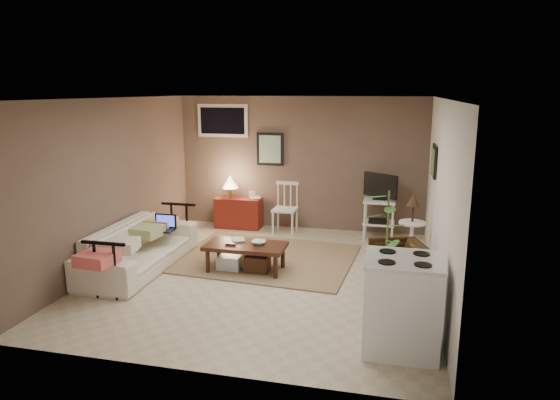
% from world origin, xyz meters
% --- Properties ---
extents(floor, '(5.00, 5.00, 0.00)m').
position_xyz_m(floor, '(0.00, 0.00, 0.00)').
color(floor, '#C1B293').
rests_on(floor, ground).
extents(art_back, '(0.50, 0.03, 0.60)m').
position_xyz_m(art_back, '(-0.55, 2.48, 1.45)').
color(art_back, black).
extents(art_right, '(0.03, 0.60, 0.45)m').
position_xyz_m(art_right, '(2.23, 1.05, 1.52)').
color(art_right, black).
extents(window, '(0.96, 0.03, 0.60)m').
position_xyz_m(window, '(-1.45, 2.48, 1.95)').
color(window, white).
extents(rug, '(2.74, 2.26, 0.02)m').
position_xyz_m(rug, '(-0.16, 0.65, 0.01)').
color(rug, '#937F55').
rests_on(rug, floor).
extents(coffee_table, '(1.12, 0.59, 0.42)m').
position_xyz_m(coffee_table, '(-0.30, 0.06, 0.24)').
color(coffee_table, '#3C1B10').
rests_on(coffee_table, floor).
extents(sofa, '(0.64, 2.18, 0.85)m').
position_xyz_m(sofa, '(-1.80, -0.17, 0.43)').
color(sofa, beige).
rests_on(sofa, floor).
extents(sofa_pillows, '(0.42, 2.08, 0.15)m').
position_xyz_m(sofa_pillows, '(-1.75, -0.42, 0.52)').
color(sofa_pillows, beige).
rests_on(sofa_pillows, sofa).
extents(sofa_end_rails, '(0.59, 2.18, 0.73)m').
position_xyz_m(sofa_end_rails, '(-1.67, -0.17, 0.37)').
color(sofa_end_rails, black).
rests_on(sofa_end_rails, floor).
extents(laptop, '(0.34, 0.24, 0.23)m').
position_xyz_m(laptop, '(-1.59, 0.21, 0.55)').
color(laptop, black).
rests_on(laptop, sofa).
extents(red_console, '(0.84, 0.37, 0.97)m').
position_xyz_m(red_console, '(-1.11, 2.24, 0.34)').
color(red_console, maroon).
rests_on(red_console, floor).
extents(spindle_chair, '(0.42, 0.42, 0.90)m').
position_xyz_m(spindle_chair, '(-0.18, 2.11, 0.42)').
color(spindle_chair, white).
rests_on(spindle_chair, floor).
extents(tv_stand, '(0.58, 0.43, 1.13)m').
position_xyz_m(tv_stand, '(1.46, 2.14, 0.60)').
color(tv_stand, white).
rests_on(tv_stand, floor).
extents(side_table, '(0.39, 0.39, 1.04)m').
position_xyz_m(side_table, '(1.97, 0.97, 0.64)').
color(side_table, white).
rests_on(side_table, floor).
extents(armchair, '(0.77, 0.80, 0.66)m').
position_xyz_m(armchair, '(1.78, -0.01, 0.33)').
color(armchair, black).
rests_on(armchair, floor).
extents(potted_plant, '(0.36, 0.36, 1.44)m').
position_xyz_m(potted_plant, '(1.64, -0.76, 0.77)').
color(potted_plant, tan).
rests_on(potted_plant, floor).
extents(stove, '(0.73, 0.68, 0.95)m').
position_xyz_m(stove, '(1.82, -1.65, 0.47)').
color(stove, white).
rests_on(stove, floor).
extents(bowl, '(0.20, 0.06, 0.20)m').
position_xyz_m(bowl, '(-0.12, 0.10, 0.50)').
color(bowl, '#3C1B10').
rests_on(bowl, coffee_table).
extents(book_table, '(0.17, 0.09, 0.24)m').
position_xyz_m(book_table, '(-0.54, 0.19, 0.52)').
color(book_table, '#3C1B10').
rests_on(book_table, coffee_table).
extents(book_console, '(0.18, 0.09, 0.24)m').
position_xyz_m(book_console, '(-0.88, 2.25, 0.68)').
color(book_console, '#3C1B10').
rests_on(book_console, red_console).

